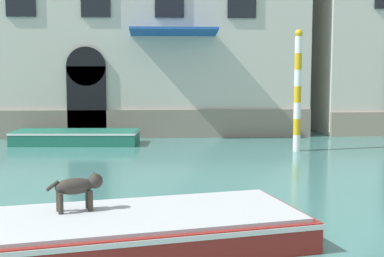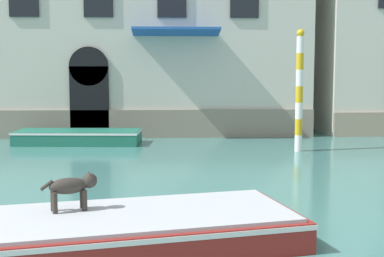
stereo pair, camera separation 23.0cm
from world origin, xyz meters
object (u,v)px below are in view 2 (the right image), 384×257
(boat_foreground, at_px, (43,235))
(boat_moored_near_palazzo, at_px, (78,137))
(mooring_pole_0, at_px, (299,90))
(dog_on_deck, at_px, (73,186))

(boat_foreground, bearing_deg, boat_moored_near_palazzo, 84.38)
(boat_moored_near_palazzo, distance_m, mooring_pole_0, 8.89)
(mooring_pole_0, bearing_deg, boat_foreground, -122.47)
(dog_on_deck, distance_m, boat_moored_near_palazzo, 12.72)
(dog_on_deck, height_order, boat_moored_near_palazzo, dog_on_deck)
(boat_foreground, relative_size, mooring_pole_0, 1.98)
(boat_moored_near_palazzo, bearing_deg, boat_foreground, -79.29)
(boat_moored_near_palazzo, height_order, mooring_pole_0, mooring_pole_0)
(boat_foreground, height_order, mooring_pole_0, mooring_pole_0)
(boat_foreground, distance_m, dog_on_deck, 0.94)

